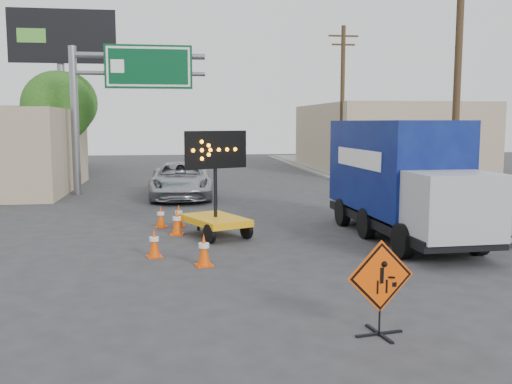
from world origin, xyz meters
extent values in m
plane|color=#2D2D30|center=(0.00, 0.00, 0.00)|extent=(100.00, 100.00, 0.00)
cube|color=gray|center=(7.20, 15.00, 0.06)|extent=(0.40, 60.00, 0.12)
cube|color=gray|center=(9.50, 15.00, 0.07)|extent=(4.00, 60.00, 0.15)
cube|color=tan|center=(13.00, 30.00, 2.30)|extent=(10.00, 14.00, 4.60)
cylinder|color=slate|center=(-6.50, 18.00, 3.40)|extent=(0.36, 0.36, 6.80)
cylinder|color=slate|center=(-3.50, 18.00, 6.40)|extent=(6.00, 0.28, 0.28)
cylinder|color=slate|center=(-3.50, 18.00, 5.60)|extent=(6.00, 0.20, 0.20)
cube|color=#043E1E|center=(-3.10, 17.88, 5.90)|extent=(4.00, 0.10, 2.00)
cube|color=silver|center=(-3.10, 17.81, 5.90)|extent=(3.80, 0.01, 1.80)
cylinder|color=slate|center=(-8.50, 26.00, 4.50)|extent=(0.44, 0.44, 9.00)
cube|color=silver|center=(-8.30, 25.85, 8.30)|extent=(6.00, 0.25, 3.00)
cube|color=black|center=(-8.30, 25.70, 8.30)|extent=(6.10, 0.04, 3.10)
cylinder|color=#402D1B|center=(8.00, 10.00, 4.50)|extent=(0.26, 0.26, 9.00)
cylinder|color=#402D1B|center=(8.00, 24.00, 4.50)|extent=(0.26, 0.26, 9.00)
cube|color=#402D1B|center=(8.00, 24.00, 8.40)|extent=(1.80, 0.10, 0.10)
cube|color=#402D1B|center=(8.00, 24.00, 7.90)|extent=(1.40, 0.10, 0.10)
cylinder|color=#402D1B|center=(-8.00, 22.00, 1.62)|extent=(0.28, 0.28, 3.25)
sphere|color=#1D4D16|center=(-8.00, 22.00, 4.18)|extent=(3.71, 3.71, 3.71)
cylinder|color=#402D1B|center=(-9.00, 30.00, 1.79)|extent=(0.28, 0.28, 3.58)
sphere|color=#1D4D16|center=(-9.00, 30.00, 4.61)|extent=(4.10, 4.10, 4.10)
cube|color=black|center=(1.18, -0.94, 0.02)|extent=(0.82, 0.19, 0.04)
cube|color=black|center=(1.18, -0.94, 0.02)|extent=(0.19, 0.82, 0.04)
cylinder|color=black|center=(1.18, -0.94, 0.32)|extent=(0.03, 0.03, 0.64)
cube|color=#E54704|center=(1.18, -0.94, 0.96)|extent=(1.15, 0.21, 1.16)
cube|color=black|center=(1.18, -0.94, 0.96)|extent=(1.07, 0.18, 1.08)
cube|color=#F2A40D|center=(-0.83, 7.29, 0.49)|extent=(2.09, 2.54, 0.20)
cylinder|color=black|center=(-0.83, 7.29, 1.75)|extent=(0.11, 0.11, 2.41)
cube|color=black|center=(-0.83, 7.29, 2.58)|extent=(1.85, 0.90, 1.10)
imported|color=#A5A7AC|center=(-1.74, 16.09, 0.79)|extent=(2.70, 5.72, 1.58)
cube|color=black|center=(4.51, 6.23, 0.53)|extent=(2.36, 7.17, 0.27)
cube|color=#060B4F|center=(4.51, 6.94, 2.09)|extent=(2.40, 5.58, 2.67)
cube|color=#9EA0A5|center=(4.51, 3.39, 1.38)|extent=(2.09, 1.66, 1.60)
cube|color=#E54704|center=(-1.36, 3.87, 0.02)|extent=(0.47, 0.47, 0.03)
cone|color=#E54704|center=(-1.36, 3.87, 0.40)|extent=(0.31, 0.31, 0.74)
cylinder|color=silver|center=(-1.36, 3.87, 0.49)|extent=(0.25, 0.25, 0.11)
cube|color=#E54704|center=(-2.55, 4.93, 0.02)|extent=(0.45, 0.45, 0.03)
cone|color=#E54704|center=(-2.55, 4.93, 0.38)|extent=(0.29, 0.29, 0.70)
cylinder|color=silver|center=(-2.55, 4.93, 0.46)|extent=(0.24, 0.24, 0.10)
cube|color=#E54704|center=(-1.96, 7.73, 0.02)|extent=(0.45, 0.45, 0.03)
cone|color=#E54704|center=(-1.96, 7.73, 0.41)|extent=(0.31, 0.31, 0.74)
cylinder|color=silver|center=(-1.96, 7.73, 0.49)|extent=(0.25, 0.25, 0.11)
cube|color=#E54704|center=(-2.47, 9.01, 0.02)|extent=(0.48, 0.48, 0.03)
cone|color=#E54704|center=(-2.47, 9.01, 0.37)|extent=(0.28, 0.28, 0.68)
cylinder|color=silver|center=(-2.47, 9.01, 0.45)|extent=(0.23, 0.23, 0.10)
cube|color=#E54704|center=(-1.90, 9.09, 0.02)|extent=(0.40, 0.40, 0.03)
cone|color=#E54704|center=(-1.90, 9.09, 0.38)|extent=(0.29, 0.29, 0.70)
cylinder|color=silver|center=(-1.90, 9.09, 0.46)|extent=(0.24, 0.24, 0.10)
camera|label=1|loc=(-2.02, -9.32, 3.38)|focal=40.00mm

